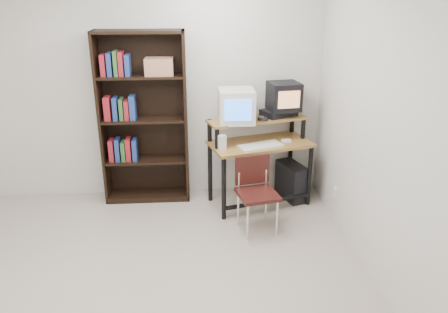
{
  "coord_description": "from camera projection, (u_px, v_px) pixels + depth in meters",
  "views": [
    {
      "loc": [
        0.5,
        -2.91,
        2.32
      ],
      "look_at": [
        0.81,
        1.1,
        0.77
      ],
      "focal_mm": 35.0,
      "sensor_mm": 36.0,
      "label": 1
    }
  ],
  "objects": [
    {
      "name": "mouse",
      "position": [
        286.0,
        141.0,
        4.85
      ],
      "size": [
        0.11,
        0.08,
        0.03
      ],
      "primitive_type": "cube",
      "rotation": [
        0.0,
        0.0,
        0.25
      ],
      "color": "white",
      "rests_on": "mousepad"
    },
    {
      "name": "wall_outlet",
      "position": [
        335.0,
        193.0,
        4.61
      ],
      "size": [
        0.02,
        0.08,
        0.12
      ],
      "primitive_type": "cube",
      "color": "beige",
      "rests_on": "right_wall"
    },
    {
      "name": "floor",
      "position": [
        135.0,
        298.0,
        3.51
      ],
      "size": [
        4.0,
        4.0,
        0.01
      ],
      "primitive_type": "cube",
      "color": "#AB9E8E",
      "rests_on": "ground"
    },
    {
      "name": "pc_tower",
      "position": [
        292.0,
        181.0,
        5.13
      ],
      "size": [
        0.33,
        0.49,
        0.42
      ],
      "primitive_type": "cube",
      "rotation": [
        0.0,
        0.0,
        0.32
      ],
      "color": "black",
      "rests_on": "floor"
    },
    {
      "name": "cd_spindle",
      "position": [
        263.0,
        119.0,
        4.77
      ],
      "size": [
        0.16,
        0.16,
        0.05
      ],
      "primitive_type": "cylinder",
      "rotation": [
        0.0,
        0.0,
        0.44
      ],
      "color": "#26262B",
      "rests_on": "computer_desk"
    },
    {
      "name": "bookshelf",
      "position": [
        144.0,
        117.0,
        4.88
      ],
      "size": [
        0.96,
        0.33,
        1.93
      ],
      "rotation": [
        0.0,
        0.0,
        -0.01
      ],
      "color": "black",
      "rests_on": "floor"
    },
    {
      "name": "mousepad",
      "position": [
        287.0,
        142.0,
        4.86
      ],
      "size": [
        0.22,
        0.18,
        0.01
      ],
      "primitive_type": "cube",
      "rotation": [
        0.0,
        0.0,
        0.01
      ],
      "color": "black",
      "rests_on": "computer_desk"
    },
    {
      "name": "computer_desk",
      "position": [
        259.0,
        147.0,
        4.86
      ],
      "size": [
        1.21,
        0.82,
        0.98
      ],
      "rotation": [
        0.0,
        0.0,
        0.26
      ],
      "color": "olive",
      "rests_on": "floor"
    },
    {
      "name": "crt_tv",
      "position": [
        284.0,
        96.0,
        4.85
      ],
      "size": [
        0.37,
        0.37,
        0.31
      ],
      "rotation": [
        0.0,
        0.0,
        0.15
      ],
      "color": "black",
      "rests_on": "vcr"
    },
    {
      "name": "school_chair",
      "position": [
        256.0,
        187.0,
        4.38
      ],
      "size": [
        0.45,
        0.45,
        0.76
      ],
      "rotation": [
        0.0,
        0.0,
        0.2
      ],
      "color": "black",
      "rests_on": "floor"
    },
    {
      "name": "back_wall",
      "position": [
        146.0,
        86.0,
        4.9
      ],
      "size": [
        4.0,
        0.01,
        2.6
      ],
      "primitive_type": "cube",
      "color": "beige",
      "rests_on": "floor"
    },
    {
      "name": "right_wall",
      "position": [
        398.0,
        139.0,
        3.18
      ],
      "size": [
        0.01,
        4.0,
        2.6
      ],
      "primitive_type": "cube",
      "color": "beige",
      "rests_on": "floor"
    },
    {
      "name": "vcr",
      "position": [
        278.0,
        113.0,
        4.93
      ],
      "size": [
        0.44,
        0.39,
        0.08
      ],
      "primitive_type": "cube",
      "rotation": [
        0.0,
        0.0,
        0.46
      ],
      "color": "black",
      "rests_on": "computer_desk"
    },
    {
      "name": "keyboard",
      "position": [
        261.0,
        147.0,
        4.69
      ],
      "size": [
        0.51,
        0.36,
        0.03
      ],
      "primitive_type": "cube",
      "rotation": [
        0.0,
        0.0,
        0.35
      ],
      "color": "beige",
      "rests_on": "computer_desk"
    },
    {
      "name": "crt_monitor",
      "position": [
        236.0,
        106.0,
        4.68
      ],
      "size": [
        0.38,
        0.39,
        0.36
      ],
      "rotation": [
        0.0,
        0.0,
        0.0
      ],
      "color": "beige",
      "rests_on": "computer_desk"
    },
    {
      "name": "desk_speaker",
      "position": [
        222.0,
        143.0,
        4.6
      ],
      "size": [
        0.1,
        0.09,
        0.17
      ],
      "primitive_type": "cube",
      "rotation": [
        0.0,
        0.0,
        0.29
      ],
      "color": "beige",
      "rests_on": "computer_desk"
    }
  ]
}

